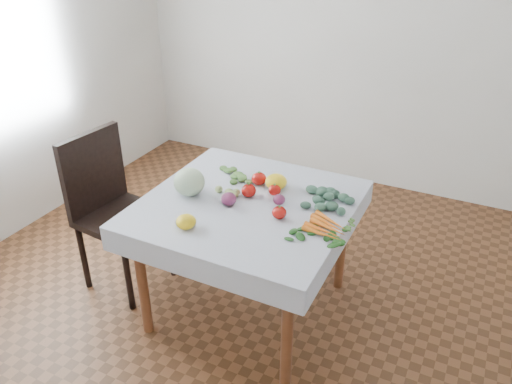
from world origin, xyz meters
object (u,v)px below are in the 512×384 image
Objects in this scene: heirloom_back at (276,182)px; carrot_bunch at (325,227)px; cabbage at (189,182)px; table at (248,218)px; chair at (110,201)px.

heirloom_back is 0.57× the size of carrot_bunch.
heirloom_back is at bearing 34.17° from cabbage.
table is 5.67× the size of cabbage.
chair reaches higher than carrot_bunch.
chair reaches higher than heirloom_back.
heirloom_back is at bearing 70.24° from table.
chair is 4.54× the size of carrot_bunch.
cabbage is 1.39× the size of heirloom_back.
heirloom_back reaches higher than carrot_bunch.
chair is 1.41m from carrot_bunch.
carrot_bunch is at bearing -0.63° from cabbage.
table is 0.27m from heirloom_back.
carrot_bunch is (0.81, -0.01, -0.06)m from cabbage.
chair is (-0.91, -0.10, -0.07)m from table.
cabbage is (-0.33, -0.07, 0.18)m from table.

